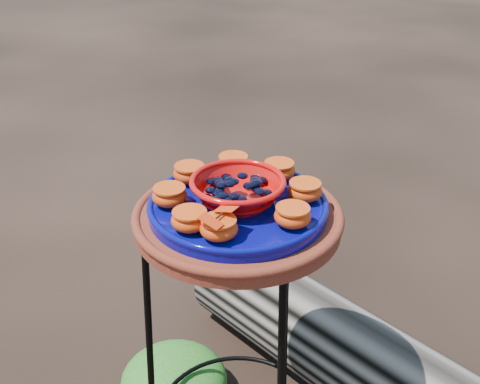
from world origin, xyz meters
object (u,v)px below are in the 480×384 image
Objects in this scene: terracotta_saucer at (238,219)px; cobalt_plate at (238,207)px; red_bowl at (238,191)px; plant_stand at (238,355)px.

cobalt_plate is (0.00, 0.00, 0.03)m from terracotta_saucer.
plant_stand is at bearing 0.00° from red_bowl.
terracotta_saucer is 2.33× the size of red_bowl.
plant_stand is 3.93× the size of red_bowl.
red_bowl is at bearing 0.00° from terracotta_saucer.
plant_stand is at bearing 0.00° from cobalt_plate.
cobalt_plate is at bearing 0.00° from plant_stand.
cobalt_plate reaches higher than plant_stand.
plant_stand is at bearing 0.00° from terracotta_saucer.
terracotta_saucer is 0.03m from cobalt_plate.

